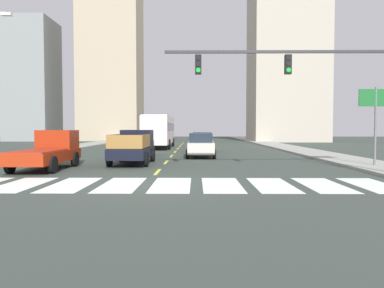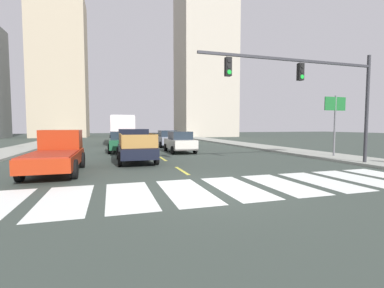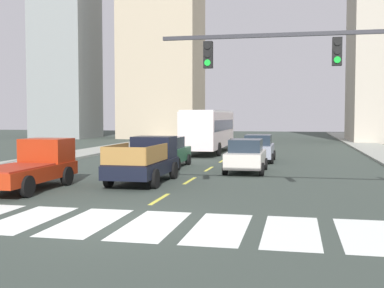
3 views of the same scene
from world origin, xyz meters
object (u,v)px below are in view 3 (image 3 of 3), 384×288
(sedan_mid, at_px, (168,152))
(sedan_near_right, at_px, (246,156))
(traffic_signal_gantry, at_px, (379,71))
(sedan_far, at_px, (258,148))
(pickup_dark, at_px, (32,166))
(pickup_stakebed, at_px, (146,161))
(city_bus, at_px, (209,128))

(sedan_mid, bearing_deg, sedan_near_right, -18.54)
(traffic_signal_gantry, bearing_deg, sedan_far, 106.41)
(pickup_dark, distance_m, sedan_near_right, 10.82)
(sedan_near_right, bearing_deg, sedan_far, 86.29)
(pickup_stakebed, height_order, sedan_near_right, pickup_stakebed)
(pickup_dark, height_order, sedan_mid, pickup_dark)
(city_bus, height_order, sedan_near_right, city_bus)
(pickup_stakebed, xyz_separation_m, sedan_far, (4.17, 10.60, -0.08))
(city_bus, height_order, traffic_signal_gantry, traffic_signal_gantry)
(pickup_dark, bearing_deg, sedan_near_right, 43.43)
(city_bus, xyz_separation_m, sedan_mid, (-0.47, -10.99, -1.09))
(sedan_far, bearing_deg, sedan_near_right, -93.84)
(sedan_near_right, height_order, sedan_mid, same)
(sedan_near_right, bearing_deg, pickup_stakebed, -133.53)
(sedan_near_right, height_order, traffic_signal_gantry, traffic_signal_gantry)
(pickup_stakebed, relative_size, traffic_signal_gantry, 0.52)
(pickup_dark, bearing_deg, city_bus, 79.54)
(city_bus, distance_m, sedan_near_right, 13.42)
(pickup_stakebed, relative_size, city_bus, 0.48)
(pickup_stakebed, xyz_separation_m, sedan_mid, (-0.66, 6.21, -0.08))
(pickup_dark, height_order, traffic_signal_gantry, traffic_signal_gantry)
(pickup_stakebed, relative_size, sedan_far, 1.18)
(traffic_signal_gantry, bearing_deg, city_bus, 111.89)
(city_bus, xyz_separation_m, sedan_near_right, (4.18, -12.70, -1.09))
(pickup_dark, height_order, sedan_near_right, pickup_dark)
(sedan_mid, bearing_deg, pickup_dark, -107.48)
(sedan_mid, distance_m, traffic_signal_gantry, 15.38)
(city_bus, bearing_deg, pickup_stakebed, -91.20)
(pickup_dark, bearing_deg, pickup_stakebed, 37.45)
(pickup_dark, relative_size, city_bus, 0.48)
(pickup_dark, height_order, city_bus, city_bus)
(pickup_dark, bearing_deg, sedan_mid, 70.67)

